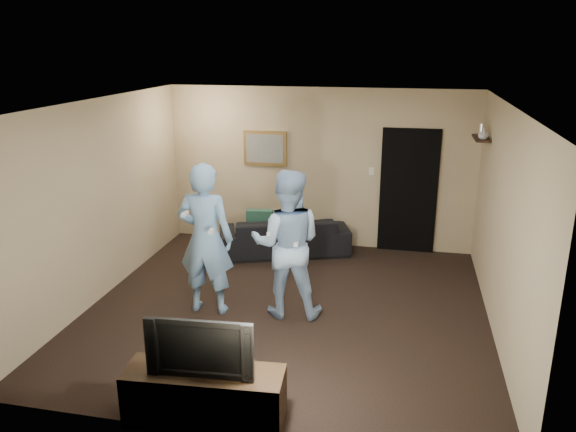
% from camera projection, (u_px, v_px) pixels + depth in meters
% --- Properties ---
extents(ground, '(5.00, 5.00, 0.00)m').
position_uv_depth(ground, '(287.00, 308.00, 7.21)').
color(ground, black).
rests_on(ground, ground).
extents(ceiling, '(5.00, 5.00, 0.04)m').
position_uv_depth(ceiling, '(287.00, 103.00, 6.44)').
color(ceiling, silver).
rests_on(ceiling, wall_back).
extents(wall_back, '(5.00, 0.04, 2.60)m').
position_uv_depth(wall_back, '(319.00, 168.00, 9.16)').
color(wall_back, tan).
rests_on(wall_back, ground).
extents(wall_front, '(5.00, 0.04, 2.60)m').
position_uv_depth(wall_front, '(222.00, 300.00, 4.49)').
color(wall_front, tan).
rests_on(wall_front, ground).
extents(wall_left, '(0.04, 5.00, 2.60)m').
position_uv_depth(wall_left, '(100.00, 200.00, 7.32)').
color(wall_left, tan).
rests_on(wall_left, ground).
extents(wall_right, '(0.04, 5.00, 2.60)m').
position_uv_depth(wall_right, '(503.00, 225.00, 6.33)').
color(wall_right, tan).
rests_on(wall_right, ground).
extents(sofa, '(2.21, 1.44, 0.60)m').
position_uv_depth(sofa, '(284.00, 235.00, 9.04)').
color(sofa, black).
rests_on(sofa, ground).
extents(throw_pillow, '(0.44, 0.18, 0.43)m').
position_uv_depth(throw_pillow, '(260.00, 223.00, 9.07)').
color(throw_pillow, '#1A4E3F').
rests_on(throw_pillow, sofa).
extents(painting_frame, '(0.72, 0.05, 0.57)m').
position_uv_depth(painting_frame, '(265.00, 148.00, 9.22)').
color(painting_frame, olive).
rests_on(painting_frame, wall_back).
extents(painting_canvas, '(0.62, 0.01, 0.47)m').
position_uv_depth(painting_canvas, '(265.00, 149.00, 9.20)').
color(painting_canvas, slate).
rests_on(painting_canvas, painting_frame).
extents(doorway, '(0.90, 0.06, 2.00)m').
position_uv_depth(doorway, '(408.00, 191.00, 8.93)').
color(doorway, black).
rests_on(doorway, ground).
extents(light_switch, '(0.08, 0.02, 0.12)m').
position_uv_depth(light_switch, '(371.00, 171.00, 8.97)').
color(light_switch, silver).
rests_on(light_switch, wall_back).
extents(wall_shelf, '(0.20, 0.60, 0.03)m').
position_uv_depth(wall_shelf, '(481.00, 138.00, 7.83)').
color(wall_shelf, black).
rests_on(wall_shelf, wall_right).
extents(shelf_vase, '(0.17, 0.17, 0.14)m').
position_uv_depth(shelf_vase, '(483.00, 134.00, 7.63)').
color(shelf_vase, silver).
rests_on(shelf_vase, wall_shelf).
extents(shelf_figurine, '(0.06, 0.06, 0.18)m').
position_uv_depth(shelf_figurine, '(482.00, 130.00, 7.85)').
color(shelf_figurine, silver).
rests_on(shelf_figurine, wall_shelf).
extents(tv_console, '(1.45, 0.55, 0.51)m').
position_uv_depth(tv_console, '(205.00, 396.00, 5.01)').
color(tv_console, black).
rests_on(tv_console, ground).
extents(television, '(0.95, 0.19, 0.55)m').
position_uv_depth(television, '(202.00, 344.00, 4.86)').
color(television, black).
rests_on(television, tv_console).
extents(wii_player_left, '(0.71, 0.52, 1.92)m').
position_uv_depth(wii_player_left, '(206.00, 239.00, 6.89)').
color(wii_player_left, '#76A2CD').
rests_on(wii_player_left, ground).
extents(wii_player_right, '(0.97, 0.80, 1.85)m').
position_uv_depth(wii_player_right, '(287.00, 244.00, 6.83)').
color(wii_player_right, '#97B8DC').
rests_on(wii_player_right, ground).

